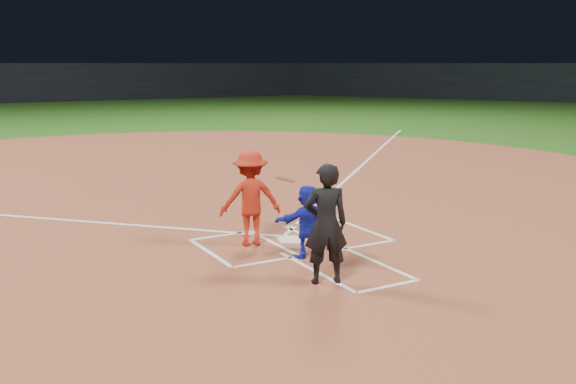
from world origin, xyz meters
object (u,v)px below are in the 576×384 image
catcher (308,221)px  batter_at_plate (251,198)px  umpire (326,224)px  home_plate (292,240)px

catcher → batter_at_plate: (-0.50, 1.09, 0.23)m
catcher → umpire: 1.35m
catcher → umpire: bearing=66.1°
umpire → catcher: bearing=-90.7°
home_plate → batter_at_plate: size_ratio=0.36×
catcher → batter_at_plate: size_ratio=0.72×
catcher → batter_at_plate: bearing=-69.4°
home_plate → catcher: catcher is taller
home_plate → umpire: bearing=72.6°
catcher → batter_at_plate: 1.23m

